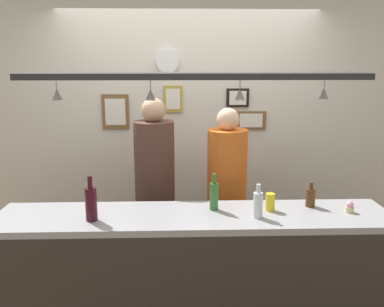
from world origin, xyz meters
name	(u,v)px	position (x,y,z in m)	size (l,w,h in m)	color
back_wall	(189,134)	(0.00, 1.10, 1.30)	(4.40, 0.06, 2.60)	silver
bar_counter	(195,268)	(0.00, -0.50, 0.68)	(2.70, 0.55, 1.00)	#99999E
overhead_glass_rack	(194,76)	(0.00, -0.30, 1.92)	(2.20, 0.36, 0.04)	black
hanging_wineglass_far_left	(57,94)	(-0.89, -0.28, 1.81)	(0.07, 0.07, 0.13)	silver
hanging_wineglass_left	(151,94)	(-0.28, -0.32, 1.81)	(0.07, 0.07, 0.13)	silver
hanging_wineglass_center_left	(240,94)	(0.29, -0.33, 1.81)	(0.07, 0.07, 0.13)	silver
hanging_wineglass_center	(324,93)	(0.87, -0.26, 1.81)	(0.07, 0.07, 0.13)	silver
person_left_brown_shirt	(155,178)	(-0.31, 0.40, 1.04)	(0.34, 0.34, 1.72)	#2D334C
person_right_orange_shirt	(227,184)	(0.31, 0.40, 0.99)	(0.34, 0.34, 1.64)	#2D334C
bottle_soda_clear	(258,204)	(0.42, -0.42, 1.09)	(0.06, 0.06, 0.23)	silver
bottle_wine_dark_red	(91,203)	(-0.67, -0.44, 1.12)	(0.08, 0.08, 0.30)	#380F19
bottle_beer_green_import	(214,195)	(0.14, -0.26, 1.10)	(0.06, 0.06, 0.26)	#336B2D
bottle_beer_brown_stubby	(311,197)	(0.84, -0.22, 1.07)	(0.07, 0.07, 0.18)	#512D14
drink_can	(270,202)	(0.53, -0.29, 1.06)	(0.07, 0.07, 0.12)	yellow
cupcake	(350,207)	(1.07, -0.35, 1.03)	(0.06, 0.06, 0.08)	beige
picture_frame_caricature	(115,112)	(-0.72, 1.06, 1.53)	(0.26, 0.02, 0.34)	brown
picture_frame_upper_small	(238,98)	(0.48, 1.06, 1.67)	(0.22, 0.02, 0.18)	black
picture_frame_crest	(173,99)	(-0.15, 1.06, 1.66)	(0.18, 0.02, 0.26)	#B29338
picture_frame_lower_pair	(251,120)	(0.62, 1.06, 1.44)	(0.30, 0.02, 0.18)	brown
wall_clock	(167,62)	(-0.20, 1.05, 2.01)	(0.22, 0.22, 0.03)	white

